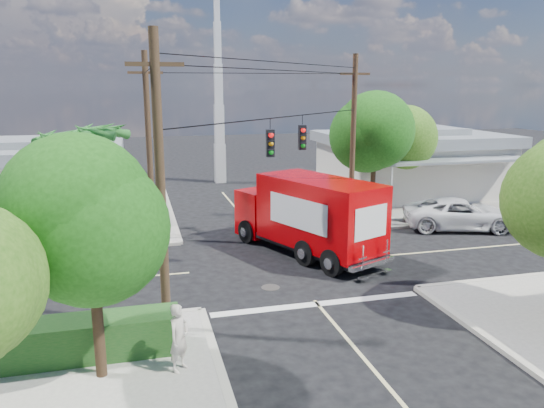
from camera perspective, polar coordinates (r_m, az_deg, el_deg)
name	(u,v)px	position (r m, az deg, el deg)	size (l,w,h in m)	color
ground	(284,264)	(22.63, 1.28, -6.52)	(120.00, 120.00, 0.00)	black
sidewalk_ne	(396,198)	(36.37, 13.19, 0.64)	(14.12, 14.12, 0.14)	gray
sidewalk_nw	(48,218)	(32.67, -23.00, -1.39)	(14.12, 14.12, 0.14)	gray
road_markings	(294,276)	(21.30, 2.37, -7.77)	(32.00, 32.00, 0.01)	beige
building_ne	(412,161)	(37.69, 14.79, 4.44)	(11.80, 10.20, 4.50)	beige
building_nw	(28,177)	(33.99, -24.81, 2.66)	(10.80, 10.20, 4.30)	beige
radio_tower	(219,109)	(41.09, -5.73, 10.10)	(0.80, 0.80, 17.00)	silver
tree_sw_front	(90,218)	(13.43, -18.99, -1.41)	(3.88, 3.78, 6.03)	#422D1C
tree_ne_front	(375,134)	(30.40, 11.06, 7.39)	(4.21, 4.14, 6.66)	#422D1C
tree_ne_back	(398,139)	(33.57, 13.43, 6.77)	(3.77, 3.66, 5.82)	#422D1C
palm_nw_front	(100,134)	(28.21, -17.99, 7.18)	(3.01, 3.08, 5.59)	#422D1C
palm_nw_back	(62,139)	(29.91, -21.63, 6.48)	(3.01, 3.08, 5.19)	#422D1C
utility_poles	(238,151)	(22.74, -3.63, 5.66)	(12.00, 10.68, 9.00)	#473321
picket_fence	(75,327)	(16.53, -20.44, -12.32)	(5.94, 0.06, 1.00)	silver
hedge_sw	(64,341)	(15.83, -21.47, -13.51)	(6.20, 1.20, 1.10)	#164417
vending_boxes	(365,208)	(30.23, 9.97, -0.42)	(1.90, 0.50, 1.10)	red
delivery_truck	(308,215)	(23.62, 3.89, -1.22)	(5.39, 8.37, 3.51)	black
parked_car	(460,214)	(29.61, 19.59, -1.03)	(2.67, 5.78, 1.61)	silver
pedestrian	(179,338)	(14.34, -9.97, -13.97)	(0.67, 0.44, 1.83)	beige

